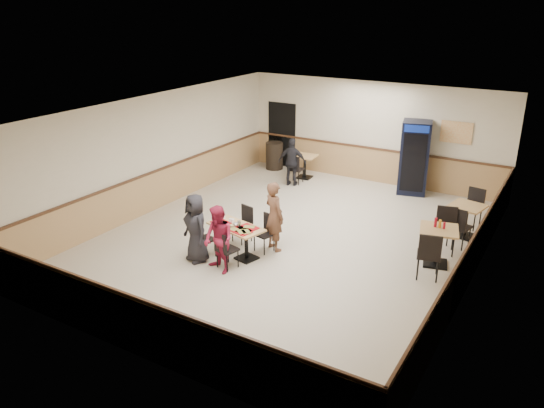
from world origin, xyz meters
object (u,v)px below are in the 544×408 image
Objects in this scene: lone_diner at (292,162)px; pepsi_cooler at (414,157)px; trash_bin at (274,156)px; diner_woman_right at (219,240)px; side_table_near at (438,241)px; main_table at (236,236)px; back_table at (305,163)px; diner_man_opposite at (274,216)px; diner_woman_left at (196,228)px; side_table_far at (466,216)px.

pepsi_cooler is (3.26, 1.21, 0.32)m from lone_diner.
diner_woman_right is at bearing -68.39° from trash_bin.
lone_diner is at bearing 149.79° from side_table_near.
pepsi_cooler reaches higher than main_table.
side_table_near is 1.28× the size of back_table.
main_table is at bearing 75.10° from diner_man_opposite.
lone_diner is at bearing -41.82° from trash_bin.
pepsi_cooler is at bearing 94.70° from diner_woman_right.
diner_woman_left reaches higher than diner_woman_right.
trash_bin is (-2.50, 5.84, -0.00)m from main_table.
side_table_far is at bearing 68.68° from diner_woman_right.
diner_man_opposite is at bearing 62.10° from main_table.
back_table is at bearing 119.59° from diner_woman_left.
diner_woman_right is 6.97m from pepsi_cooler.
diner_man_opposite is 3.46m from side_table_near.
diner_woman_right is at bearing -119.73° from pepsi_cooler.
diner_woman_left is 1.61× the size of side_table_near.
diner_woman_right is at bearing -67.62° from main_table.
trash_bin is (-4.55, -0.04, -0.60)m from pepsi_cooler.
main_table is 6.35m from trash_bin.
side_table_near reaches higher than side_table_far.
main_table is at bearing -66.83° from trash_bin.
trash_bin is at bearing 126.17° from main_table.
lone_diner is at bearing 120.49° from diner_woman_left.
trash_bin is (-1.94, 6.49, -0.30)m from diner_woman_left.
diner_man_opposite is at bearing -161.45° from side_table_near.
diner_woman_left is 0.95× the size of diner_man_opposite.
lone_diner reaches higher than diner_woman_right.
diner_woman_left is 6.20m from side_table_far.
diner_woman_right is 1.59× the size of trash_bin.
main_table is 1.60× the size of side_table_far.
side_table_near is 0.44× the size of pepsi_cooler.
trash_bin is at bearing 147.12° from side_table_near.
diner_woman_right is 5.65m from lone_diner.
back_table is at bearing -15.08° from trash_bin.
diner_man_opposite is 6.04m from trash_bin.
side_table_far is at bearing -19.63° from trash_bin.
diner_man_opposite is at bearing -59.46° from trash_bin.
main_table is 0.97× the size of diner_woman_right.
diner_woman_right is 5.82m from side_table_far.
diner_man_opposite is 5.45m from pepsi_cooler.
trash_bin reaches higher than side_table_far.
side_table_far is (4.03, 3.51, 0.07)m from main_table.
diner_woman_right reaches higher than trash_bin.
diner_woman_left is 2.06× the size of back_table.
main_table is 0.91m from diner_woman_left.
diner_woman_right is 1.52m from diner_man_opposite.
diner_woman_left is at bearing 82.38° from lone_diner.
diner_woman_left is 7.05m from pepsi_cooler.
side_table_far is 1.18× the size of back_table.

